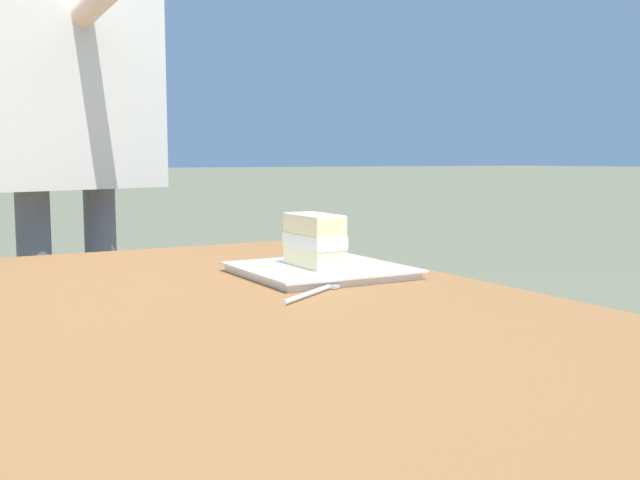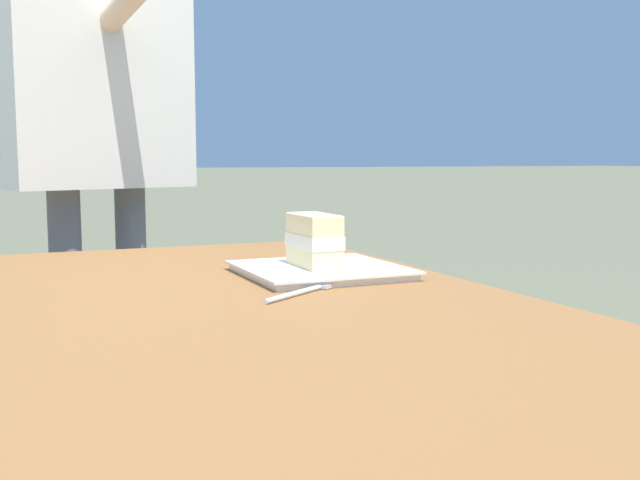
{
  "view_description": "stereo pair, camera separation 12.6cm",
  "coord_description": "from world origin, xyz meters",
  "px_view_note": "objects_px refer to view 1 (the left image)",
  "views": [
    {
      "loc": [
        -0.91,
        0.4,
        0.93
      ],
      "look_at": [
        0.18,
        -0.22,
        0.8
      ],
      "focal_mm": 40.99,
      "sensor_mm": 36.0,
      "label": 1
    },
    {
      "loc": [
        -0.96,
        0.28,
        0.93
      ],
      "look_at": [
        0.18,
        -0.22,
        0.8
      ],
      "focal_mm": 40.99,
      "sensor_mm": 36.0,
      "label": 2
    }
  ],
  "objects_px": {
    "dessert_fork": "(316,291)",
    "cake_slice": "(314,240)",
    "dessert_plate": "(320,270)",
    "diner_person": "(63,73)",
    "patio_table": "(247,378)"
  },
  "relations": [
    {
      "from": "dessert_fork",
      "to": "cake_slice",
      "type": "bearing_deg",
      "value": -28.0
    },
    {
      "from": "dessert_plate",
      "to": "diner_person",
      "type": "distance_m",
      "value": 0.91
    },
    {
      "from": "cake_slice",
      "to": "diner_person",
      "type": "bearing_deg",
      "value": 18.75
    },
    {
      "from": "dessert_fork",
      "to": "diner_person",
      "type": "bearing_deg",
      "value": 11.15
    },
    {
      "from": "dessert_plate",
      "to": "dessert_fork",
      "type": "relative_size",
      "value": 1.77
    },
    {
      "from": "dessert_plate",
      "to": "diner_person",
      "type": "bearing_deg",
      "value": 19.53
    },
    {
      "from": "dessert_fork",
      "to": "diner_person",
      "type": "distance_m",
      "value": 1.03
    },
    {
      "from": "dessert_plate",
      "to": "diner_person",
      "type": "xyz_separation_m",
      "value": [
        0.77,
        0.27,
        0.4
      ]
    },
    {
      "from": "dessert_plate",
      "to": "dessert_fork",
      "type": "height_order",
      "value": "dessert_plate"
    },
    {
      "from": "patio_table",
      "to": "diner_person",
      "type": "distance_m",
      "value": 1.08
    },
    {
      "from": "patio_table",
      "to": "dessert_fork",
      "type": "relative_size",
      "value": 9.3
    },
    {
      "from": "cake_slice",
      "to": "dessert_fork",
      "type": "bearing_deg",
      "value": 152.0
    },
    {
      "from": "dessert_fork",
      "to": "dessert_plate",
      "type": "bearing_deg",
      "value": -31.19
    },
    {
      "from": "diner_person",
      "to": "dessert_fork",
      "type": "bearing_deg",
      "value": -168.85
    },
    {
      "from": "patio_table",
      "to": "dessert_plate",
      "type": "relative_size",
      "value": 5.26
    }
  ]
}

